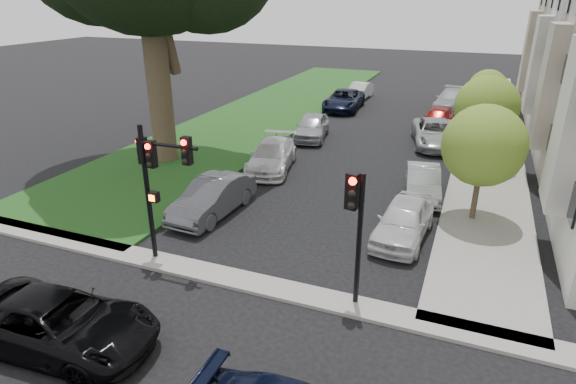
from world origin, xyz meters
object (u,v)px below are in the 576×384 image
at_px(small_tree_a, 484,146).
at_px(traffic_signal_secondary, 356,216).
at_px(small_tree_b, 487,107).
at_px(traffic_signal_main, 155,171).
at_px(car_parked_6, 272,155).
at_px(car_parked_9, 359,91).
at_px(car_parked_1, 423,182).
at_px(car_parked_5, 213,197).
at_px(car_parked_8, 344,100).
at_px(car_parked_4, 451,100).
at_px(car_parked_0, 404,220).
at_px(car_cross_near, 58,323).
at_px(car_parked_3, 438,118).
at_px(small_tree_c, 487,89).
at_px(car_parked_2, 435,133).
at_px(car_parked_7, 312,126).

distance_m(small_tree_a, traffic_signal_secondary, 7.89).
xyz_separation_m(small_tree_b, traffic_signal_main, (-9.63, -14.12, 0.11)).
relative_size(car_parked_6, car_parked_9, 1.24).
height_order(car_parked_1, car_parked_5, car_parked_5).
xyz_separation_m(car_parked_8, car_parked_9, (0.15, 4.41, -0.09)).
bearing_deg(car_parked_4, car_parked_0, -85.59).
xyz_separation_m(car_cross_near, car_parked_3, (6.79, 25.72, -0.02)).
xyz_separation_m(small_tree_b, car_parked_0, (-2.36, -9.47, -2.42)).
bearing_deg(small_tree_c, car_parked_9, 149.17).
relative_size(small_tree_b, car_cross_near, 0.91).
bearing_deg(car_parked_2, car_parked_8, 125.17).
xyz_separation_m(small_tree_a, small_tree_c, (0.00, 15.50, -0.58)).
height_order(car_parked_3, car_parked_5, car_parked_5).
height_order(car_parked_0, car_parked_4, car_parked_4).
bearing_deg(car_parked_4, small_tree_b, -75.41).
relative_size(car_parked_0, car_parked_9, 1.07).
height_order(car_parked_3, car_parked_7, car_parked_7).
height_order(car_parked_6, car_parked_7, car_parked_7).
bearing_deg(traffic_signal_main, car_parked_9, 90.71).
height_order(small_tree_a, car_parked_5, small_tree_a).
distance_m(car_parked_0, car_parked_5, 7.63).
height_order(car_parked_5, car_parked_9, car_parked_5).
distance_m(car_cross_near, car_parked_5, 8.47).
relative_size(car_cross_near, car_parked_4, 1.02).
relative_size(traffic_signal_main, car_parked_5, 1.03).
bearing_deg(car_parked_1, car_parked_0, -100.90).
bearing_deg(car_cross_near, car_parked_7, -3.33).
xyz_separation_m(small_tree_a, small_tree_b, (0.00, 6.90, 0.03)).
bearing_deg(car_parked_0, car_cross_near, -124.45).
bearing_deg(small_tree_c, car_parked_7, -145.12).
bearing_deg(car_parked_1, small_tree_a, -47.64).
bearing_deg(small_tree_c, traffic_signal_secondary, -97.74).
bearing_deg(car_parked_8, small_tree_b, -48.34).
bearing_deg(car_parked_7, small_tree_a, -51.06).
bearing_deg(car_parked_9, small_tree_a, -62.48).
bearing_deg(car_parked_4, small_tree_a, -78.92).
bearing_deg(car_parked_7, car_parked_5, -100.31).
distance_m(car_cross_near, car_parked_8, 28.87).
xyz_separation_m(small_tree_b, car_parked_5, (-9.95, -10.26, -2.40)).
height_order(small_tree_c, car_cross_near, small_tree_c).
height_order(traffic_signal_secondary, car_parked_2, traffic_signal_secondary).
distance_m(car_parked_1, car_parked_8, 17.21).
bearing_deg(small_tree_b, car_parked_2, 129.59).
distance_m(small_tree_b, car_parked_9, 17.82).
xyz_separation_m(car_parked_2, car_parked_3, (-0.27, 3.95, -0.03)).
bearing_deg(car_parked_5, car_parked_7, 92.72).
relative_size(small_tree_b, car_parked_7, 1.06).
relative_size(car_parked_5, car_parked_6, 0.92).
bearing_deg(traffic_signal_secondary, car_parked_8, 106.15).
relative_size(small_tree_b, car_parked_6, 0.95).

